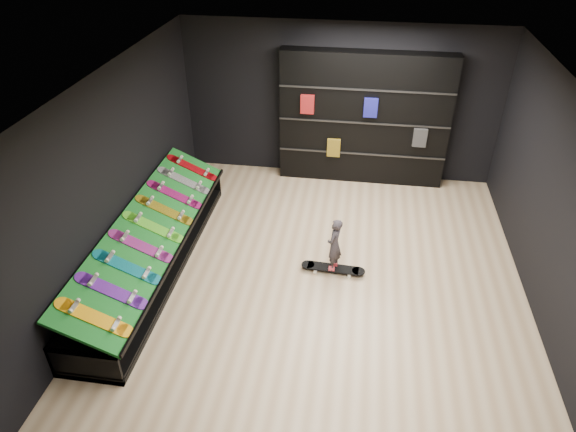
# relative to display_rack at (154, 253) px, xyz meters

# --- Properties ---
(floor) EXTENTS (6.00, 7.00, 0.01)m
(floor) POSITION_rel_display_rack_xyz_m (2.55, 0.00, -0.25)
(floor) COLOR tan
(floor) RESTS_ON ground
(ceiling) EXTENTS (6.00, 7.00, 0.01)m
(ceiling) POSITION_rel_display_rack_xyz_m (2.55, 0.00, 2.75)
(ceiling) COLOR white
(ceiling) RESTS_ON ground
(wall_back) EXTENTS (6.00, 0.02, 3.00)m
(wall_back) POSITION_rel_display_rack_xyz_m (2.55, 3.50, 1.25)
(wall_back) COLOR black
(wall_back) RESTS_ON ground
(wall_front) EXTENTS (6.00, 0.02, 3.00)m
(wall_front) POSITION_rel_display_rack_xyz_m (2.55, -3.50, 1.25)
(wall_front) COLOR black
(wall_front) RESTS_ON ground
(wall_left) EXTENTS (0.02, 7.00, 3.00)m
(wall_left) POSITION_rel_display_rack_xyz_m (-0.45, 0.00, 1.25)
(wall_left) COLOR black
(wall_left) RESTS_ON ground
(wall_right) EXTENTS (0.02, 7.00, 3.00)m
(wall_right) POSITION_rel_display_rack_xyz_m (5.55, 0.00, 1.25)
(wall_right) COLOR black
(wall_right) RESTS_ON ground
(display_rack) EXTENTS (0.90, 4.50, 0.50)m
(display_rack) POSITION_rel_display_rack_xyz_m (0.00, 0.00, 0.00)
(display_rack) COLOR black
(display_rack) RESTS_ON ground
(turf_ramp) EXTENTS (0.92, 4.50, 0.46)m
(turf_ramp) POSITION_rel_display_rack_xyz_m (0.05, 0.00, 0.46)
(turf_ramp) COLOR #0E5A18
(turf_ramp) RESTS_ON display_rack
(back_shelving) EXTENTS (3.16, 0.37, 2.53)m
(back_shelving) POSITION_rel_display_rack_xyz_m (3.03, 3.32, 1.02)
(back_shelving) COLOR black
(back_shelving) RESTS_ON ground
(floor_skateboard) EXTENTS (0.99, 0.28, 0.09)m
(floor_skateboard) POSITION_rel_display_rack_xyz_m (2.74, 0.26, -0.20)
(floor_skateboard) COLOR black
(floor_skateboard) RESTS_ON ground
(child) EXTENTS (0.19, 0.23, 0.52)m
(child) POSITION_rel_display_rack_xyz_m (2.74, 0.26, 0.10)
(child) COLOR black
(child) RESTS_ON floor_skateboard
(display_board_0) EXTENTS (0.93, 0.22, 0.50)m
(display_board_0) POSITION_rel_display_rack_xyz_m (0.06, -1.90, 0.49)
(display_board_0) COLOR yellow
(display_board_0) RESTS_ON turf_ramp
(display_board_1) EXTENTS (0.93, 0.22, 0.50)m
(display_board_1) POSITION_rel_display_rack_xyz_m (0.06, -1.42, 0.49)
(display_board_1) COLOR purple
(display_board_1) RESTS_ON turf_ramp
(display_board_2) EXTENTS (0.93, 0.22, 0.50)m
(display_board_2) POSITION_rel_display_rack_xyz_m (0.06, -0.95, 0.49)
(display_board_2) COLOR #0C8C99
(display_board_2) RESTS_ON turf_ramp
(display_board_3) EXTENTS (0.93, 0.22, 0.50)m
(display_board_3) POSITION_rel_display_rack_xyz_m (0.06, -0.48, 0.49)
(display_board_3) COLOR #2626BF
(display_board_3) RESTS_ON turf_ramp
(display_board_4) EXTENTS (0.93, 0.22, 0.50)m
(display_board_4) POSITION_rel_display_rack_xyz_m (0.06, 0.00, 0.49)
(display_board_4) COLOR green
(display_board_4) RESTS_ON turf_ramp
(display_board_5) EXTENTS (0.93, 0.22, 0.50)m
(display_board_5) POSITION_rel_display_rack_xyz_m (0.06, 0.48, 0.49)
(display_board_5) COLOR yellow
(display_board_5) RESTS_ON turf_ramp
(display_board_6) EXTENTS (0.93, 0.22, 0.50)m
(display_board_6) POSITION_rel_display_rack_xyz_m (0.06, 0.95, 0.49)
(display_board_6) COLOR #E5198C
(display_board_6) RESTS_ON turf_ramp
(display_board_7) EXTENTS (0.93, 0.22, 0.50)m
(display_board_7) POSITION_rel_display_rack_xyz_m (0.06, 1.42, 0.49)
(display_board_7) COLOR black
(display_board_7) RESTS_ON turf_ramp
(display_board_8) EXTENTS (0.93, 0.22, 0.50)m
(display_board_8) POSITION_rel_display_rack_xyz_m (0.06, 1.90, 0.49)
(display_board_8) COLOR red
(display_board_8) RESTS_ON turf_ramp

